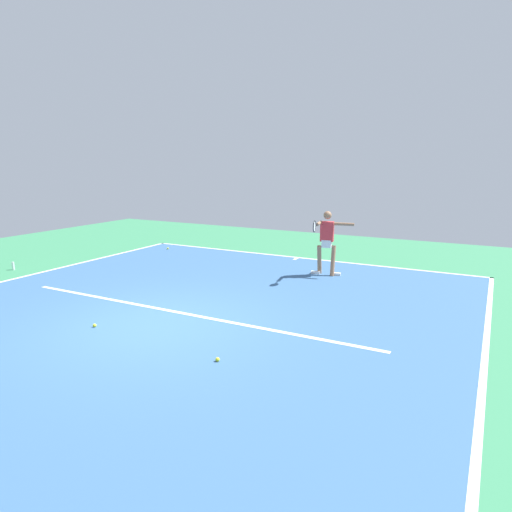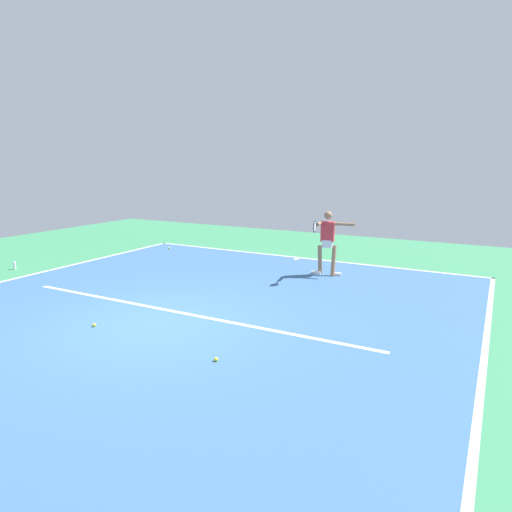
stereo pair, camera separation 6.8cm
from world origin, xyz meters
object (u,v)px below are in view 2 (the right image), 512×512
Objects in this scene: tennis_ball_by_sideline at (216,359)px; tennis_ball_far_corner at (169,248)px; tennis_ball_by_baseline at (94,325)px; water_bottle at (15,266)px; tennis_player at (327,239)px.

tennis_ball_far_corner is at bearing -46.66° from tennis_ball_by_sideline.
water_bottle is at bearing -21.50° from tennis_ball_by_baseline.
tennis_ball_by_sideline is at bearing 164.20° from water_bottle.
water_bottle is at bearing 14.32° from tennis_player.
tennis_player is at bearing 171.57° from tennis_ball_far_corner.
tennis_player reaches higher than water_bottle.
water_bottle reaches higher than tennis_ball_by_baseline.
tennis_ball_far_corner is at bearing -112.98° from water_bottle.
tennis_ball_by_baseline is at bearing 57.35° from tennis_player.
tennis_ball_by_sideline is 0.30× the size of water_bottle.
tennis_ball_by_baseline is 7.50m from tennis_ball_far_corner.
tennis_ball_by_sideline is 9.27m from tennis_ball_far_corner.
tennis_ball_by_baseline is 5.89m from water_bottle.
tennis_ball_by_sideline and tennis_ball_far_corner have the same top height.
tennis_ball_by_sideline is 8.56m from water_bottle.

